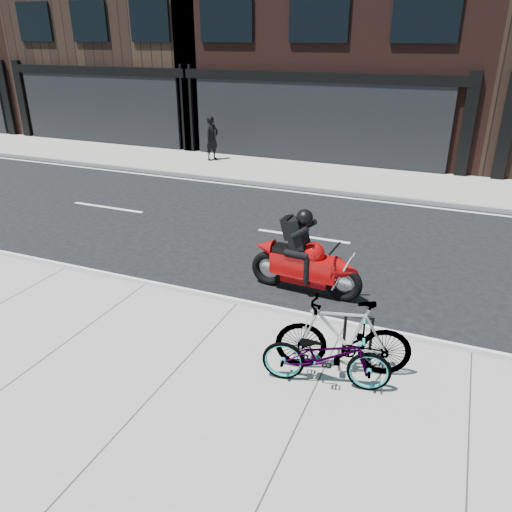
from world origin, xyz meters
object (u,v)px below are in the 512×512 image
at_px(bike_rack, 358,333).
at_px(bicycle_rear, 343,336).
at_px(motorcycle, 310,261).
at_px(pedestrian, 212,138).
at_px(bicycle_front, 326,355).

relative_size(bike_rack, bicycle_rear, 0.38).
height_order(bike_rack, motorcycle, motorcycle).
relative_size(bike_rack, motorcycle, 0.32).
bearing_deg(pedestrian, bike_rack, -128.45).
height_order(bicycle_front, pedestrian, pedestrian).
height_order(bicycle_rear, motorcycle, motorcycle).
distance_m(bicycle_front, bicycle_rear, 0.42).
bearing_deg(bike_rack, pedestrian, 126.31).
xyz_separation_m(bicycle_rear, motorcycle, (-1.20, 2.37, -0.02)).
xyz_separation_m(bicycle_rear, pedestrian, (-7.96, 11.43, 0.27)).
xyz_separation_m(bike_rack, bicycle_front, (-0.27, -0.79, 0.04)).
bearing_deg(pedestrian, bicycle_rear, -129.90).
xyz_separation_m(bike_rack, bicycle_rear, (-0.14, -0.41, 0.15)).
height_order(motorcycle, pedestrian, pedestrian).
height_order(bike_rack, bicycle_rear, bicycle_rear).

